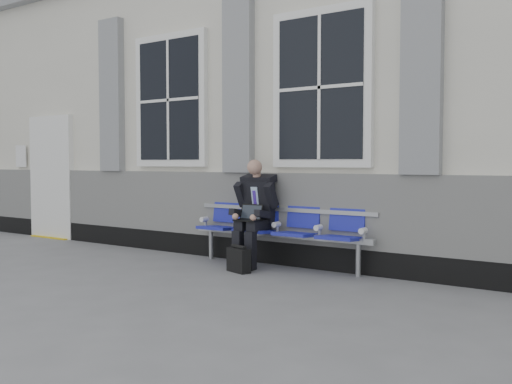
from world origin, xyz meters
The scene contains 5 objects.
ground centered at (0.00, 0.00, 0.00)m, with size 70.00×70.00×0.00m, color slate.
station_building centered at (-0.02, 3.47, 2.22)m, with size 14.40×4.40×4.49m.
bench centered at (-0.17, 1.32, 0.55)m, with size 2.60×0.47×0.91m.
businessman centered at (-0.46, 1.19, 0.75)m, with size 0.56×0.75×1.37m.
briefcase centered at (-0.39, 0.74, 0.15)m, with size 0.35×0.23×0.33m.
Camera 1 is at (3.67, -4.82, 1.34)m, focal length 40.00 mm.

